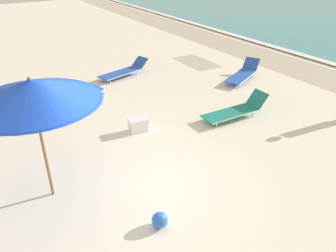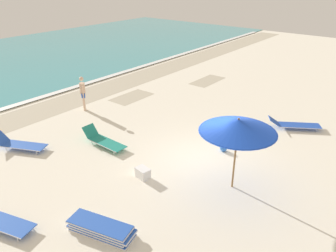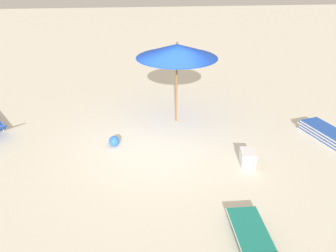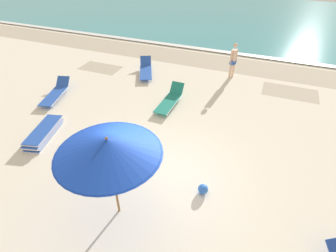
{
  "view_description": "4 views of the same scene",
  "coord_description": "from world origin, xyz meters",
  "px_view_note": "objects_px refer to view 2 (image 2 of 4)",
  "views": [
    {
      "loc": [
        5.0,
        -2.23,
        4.38
      ],
      "look_at": [
        -0.33,
        1.03,
        1.0
      ],
      "focal_mm": 35.0,
      "sensor_mm": 36.0,
      "label": 1
    },
    {
      "loc": [
        -9.02,
        -5.41,
        6.49
      ],
      "look_at": [
        -0.05,
        1.7,
        1.06
      ],
      "focal_mm": 35.0,
      "sensor_mm": 36.0,
      "label": 2
    },
    {
      "loc": [
        0.58,
        7.82,
        4.58
      ],
      "look_at": [
        -0.14,
        0.95,
        1.07
      ],
      "focal_mm": 35.0,
      "sensor_mm": 36.0,
      "label": 3
    },
    {
      "loc": [
        2.13,
        -5.01,
        5.93
      ],
      "look_at": [
        -0.52,
        1.65,
        0.68
      ],
      "focal_mm": 28.0,
      "sensor_mm": 36.0,
      "label": 4
    }
  ],
  "objects_px": {
    "sun_lounger_under_umbrella": "(103,140)",
    "beach_ball": "(224,148)",
    "lounger_stack": "(101,228)",
    "beachgoer_wading_adult": "(83,91)",
    "beach_umbrella": "(238,126)",
    "sun_lounger_near_water_left": "(294,124)",
    "cooler_box": "(143,173)",
    "sun_lounger_beside_umbrella": "(19,144)"
  },
  "relations": [
    {
      "from": "beach_ball",
      "to": "cooler_box",
      "type": "distance_m",
      "value": 3.58
    },
    {
      "from": "sun_lounger_beside_umbrella",
      "to": "cooler_box",
      "type": "height_order",
      "value": "sun_lounger_beside_umbrella"
    },
    {
      "from": "sun_lounger_near_water_left",
      "to": "beachgoer_wading_adult",
      "type": "bearing_deg",
      "value": 83.67
    },
    {
      "from": "sun_lounger_under_umbrella",
      "to": "beach_ball",
      "type": "height_order",
      "value": "sun_lounger_under_umbrella"
    },
    {
      "from": "sun_lounger_beside_umbrella",
      "to": "beachgoer_wading_adult",
      "type": "height_order",
      "value": "beachgoer_wading_adult"
    },
    {
      "from": "sun_lounger_beside_umbrella",
      "to": "beachgoer_wading_adult",
      "type": "bearing_deg",
      "value": -9.44
    },
    {
      "from": "sun_lounger_beside_umbrella",
      "to": "cooler_box",
      "type": "relative_size",
      "value": 3.96
    },
    {
      "from": "cooler_box",
      "to": "lounger_stack",
      "type": "bearing_deg",
      "value": -61.89
    },
    {
      "from": "beachgoer_wading_adult",
      "to": "lounger_stack",
      "type": "bearing_deg",
      "value": -2.38
    },
    {
      "from": "sun_lounger_beside_umbrella",
      "to": "beach_ball",
      "type": "relative_size",
      "value": 7.44
    },
    {
      "from": "sun_lounger_beside_umbrella",
      "to": "cooler_box",
      "type": "distance_m",
      "value": 5.48
    },
    {
      "from": "sun_lounger_beside_umbrella",
      "to": "sun_lounger_near_water_left",
      "type": "distance_m",
      "value": 11.83
    },
    {
      "from": "sun_lounger_under_umbrella",
      "to": "beachgoer_wading_adult",
      "type": "distance_m",
      "value": 4.19
    },
    {
      "from": "beach_umbrella",
      "to": "beach_ball",
      "type": "relative_size",
      "value": 8.54
    },
    {
      "from": "beach_umbrella",
      "to": "cooler_box",
      "type": "distance_m",
      "value": 3.67
    },
    {
      "from": "sun_lounger_under_umbrella",
      "to": "beachgoer_wading_adult",
      "type": "height_order",
      "value": "beachgoer_wading_adult"
    },
    {
      "from": "lounger_stack",
      "to": "beachgoer_wading_adult",
      "type": "height_order",
      "value": "beachgoer_wading_adult"
    },
    {
      "from": "beach_ball",
      "to": "sun_lounger_under_umbrella",
      "type": "bearing_deg",
      "value": 122.38
    },
    {
      "from": "sun_lounger_beside_umbrella",
      "to": "cooler_box",
      "type": "bearing_deg",
      "value": -99.06
    },
    {
      "from": "beach_umbrella",
      "to": "lounger_stack",
      "type": "xyz_separation_m",
      "value": [
        -4.13,
        1.77,
        -2.07
      ]
    },
    {
      "from": "cooler_box",
      "to": "beachgoer_wading_adult",
      "type": "bearing_deg",
      "value": 167.02
    },
    {
      "from": "beach_umbrella",
      "to": "lounger_stack",
      "type": "height_order",
      "value": "beach_umbrella"
    },
    {
      "from": "beachgoer_wading_adult",
      "to": "cooler_box",
      "type": "bearing_deg",
      "value": 11.12
    },
    {
      "from": "lounger_stack",
      "to": "sun_lounger_near_water_left",
      "type": "bearing_deg",
      "value": -24.94
    },
    {
      "from": "sun_lounger_beside_umbrella",
      "to": "sun_lounger_near_water_left",
      "type": "relative_size",
      "value": 0.96
    },
    {
      "from": "sun_lounger_under_umbrella",
      "to": "beachgoer_wading_adult",
      "type": "relative_size",
      "value": 1.19
    },
    {
      "from": "beach_ball",
      "to": "cooler_box",
      "type": "relative_size",
      "value": 0.53
    },
    {
      "from": "sun_lounger_beside_umbrella",
      "to": "beach_ball",
      "type": "distance_m",
      "value": 8.17
    },
    {
      "from": "beach_umbrella",
      "to": "beachgoer_wading_adult",
      "type": "distance_m",
      "value": 9.32
    },
    {
      "from": "sun_lounger_near_water_left",
      "to": "cooler_box",
      "type": "xyz_separation_m",
      "value": [
        -7.15,
        2.74,
        -0.02
      ]
    },
    {
      "from": "sun_lounger_beside_umbrella",
      "to": "sun_lounger_near_water_left",
      "type": "xyz_separation_m",
      "value": [
        8.71,
        -8.0,
        -0.01
      ]
    },
    {
      "from": "cooler_box",
      "to": "sun_lounger_under_umbrella",
      "type": "bearing_deg",
      "value": 174.87
    },
    {
      "from": "lounger_stack",
      "to": "beach_ball",
      "type": "distance_m",
      "value": 6.04
    },
    {
      "from": "sun_lounger_under_umbrella",
      "to": "beach_ball",
      "type": "distance_m",
      "value": 4.88
    },
    {
      "from": "lounger_stack",
      "to": "sun_lounger_beside_umbrella",
      "type": "height_order",
      "value": "sun_lounger_beside_umbrella"
    },
    {
      "from": "beach_umbrella",
      "to": "beachgoer_wading_adult",
      "type": "xyz_separation_m",
      "value": [
        1.22,
        9.16,
        -1.23
      ]
    },
    {
      "from": "lounger_stack",
      "to": "sun_lounger_under_umbrella",
      "type": "xyz_separation_m",
      "value": [
        3.41,
        3.76,
        0.06
      ]
    },
    {
      "from": "lounger_stack",
      "to": "cooler_box",
      "type": "distance_m",
      "value": 2.83
    },
    {
      "from": "lounger_stack",
      "to": "beach_ball",
      "type": "height_order",
      "value": "lounger_stack"
    },
    {
      "from": "sun_lounger_beside_umbrella",
      "to": "beachgoer_wading_adult",
      "type": "xyz_separation_m",
      "value": [
        4.23,
        1.23,
        0.78
      ]
    },
    {
      "from": "sun_lounger_under_umbrella",
      "to": "beach_ball",
      "type": "bearing_deg",
      "value": -56.63
    },
    {
      "from": "beach_umbrella",
      "to": "sun_lounger_under_umbrella",
      "type": "relative_size",
      "value": 1.19
    }
  ]
}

